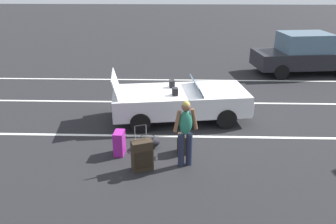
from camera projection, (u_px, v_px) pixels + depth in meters
The scene contains 11 objects.
ground_plane at pixel (180, 119), 10.83m from camera, with size 80.00×80.00×0.00m, color black.
lot_line_near at pixel (180, 136), 9.67m from camera, with size 18.00×0.12×0.01m, color silver.
lot_line_mid at pixel (180, 102), 12.17m from camera, with size 18.00×0.12×0.01m, color silver.
lot_line_far at pixel (179, 80), 14.66m from camera, with size 18.00×0.12×0.01m, color silver.
convertible_car at pixel (186, 101), 10.62m from camera, with size 4.34×2.33×1.53m.
suitcase_large_black at pixel (142, 155), 7.95m from camera, with size 0.55×0.43×1.11m.
suitcase_medium_bright at pixel (119, 143), 8.64m from camera, with size 0.27×0.41×0.62m.
suitcase_small_carryon at pixel (182, 144), 8.73m from camera, with size 0.25×0.36×0.73m.
duffel_bag at pixel (148, 143), 8.98m from camera, with size 0.68×0.43×0.34m.
traveler_person at pixel (186, 130), 7.90m from camera, with size 0.60×0.31×1.65m.
parked_sedan_near at pixel (305, 54), 15.34m from camera, with size 4.70×2.38×1.82m.
Camera 1 is at (-0.07, -9.93, 4.35)m, focal length 36.49 mm.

